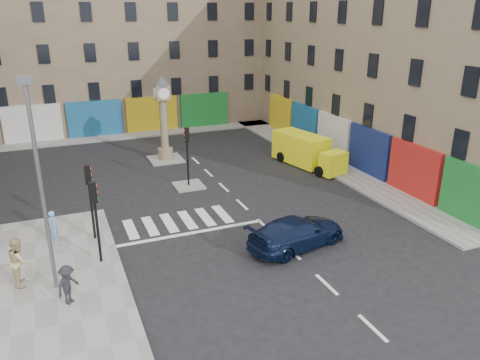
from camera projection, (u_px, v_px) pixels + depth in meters
ground at (273, 234)px, 23.42m from camera, size 120.00×120.00×0.00m
sidewalk_left at (35, 304)px, 17.72m from camera, size 7.00×16.00×0.15m
sidewalk_right at (318, 158)px, 35.19m from camera, size 2.60×30.00×0.15m
sidewalk_far at (121, 136)px, 41.25m from camera, size 32.00×2.40×0.15m
island_near at (189, 186)px, 29.63m from camera, size 1.80×1.80×0.12m
island_far at (166, 159)px, 34.84m from camera, size 2.40×2.40×0.12m
building_right at (397, 46)px, 34.72m from camera, size 10.00×30.00×16.00m
building_far at (103, 33)px, 43.39m from camera, size 32.00×10.00×17.00m
traffic_light_left_near at (95, 210)px, 19.73m from camera, size 0.28×0.22×3.70m
traffic_light_left_far at (90, 190)px, 21.81m from camera, size 0.28×0.22×3.70m
traffic_light_island at (187, 147)px, 28.76m from camera, size 0.28×0.22×3.70m
lamp_post at (40, 177)px, 17.09m from camera, size 0.50×0.25×8.30m
clock_pillar at (163, 113)px, 33.64m from camera, size 1.20×1.20×6.10m
navy_sedan at (297, 232)px, 21.93m from camera, size 5.35×3.12×1.46m
yellow_van at (306, 151)px, 33.30m from camera, size 3.06×6.26×2.19m
pedestrian_blue at (54, 226)px, 22.05m from camera, size 0.39×0.59×1.58m
pedestrian_tan at (19, 261)px, 18.59m from camera, size 0.79×1.00×2.01m
pedestrian_dark at (68, 285)px, 17.38m from camera, size 1.13×1.13×1.57m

